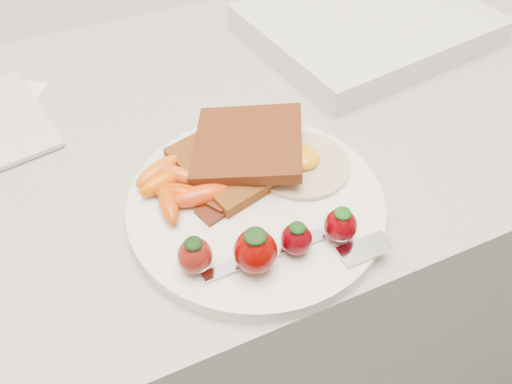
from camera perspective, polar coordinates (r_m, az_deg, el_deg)
name	(u,v)px	position (r m, az deg, el deg)	size (l,w,h in m)	color
counter	(214,304)	(0.99, -4.77, -12.68)	(2.00, 0.60, 0.90)	gray
plate	(256,204)	(0.53, 0.00, -1.40)	(0.27, 0.27, 0.02)	silver
toast_lower	(237,158)	(0.55, -2.16, 3.87)	(0.12, 0.12, 0.01)	#491807
toast_upper	(248,143)	(0.55, -0.92, 5.58)	(0.12, 0.12, 0.01)	#3C1C0C
fried_egg	(302,163)	(0.55, 5.24, 3.36)	(0.11, 0.11, 0.02)	beige
bacon_strips	(244,185)	(0.53, -1.36, 0.83)	(0.12, 0.08, 0.01)	black
baby_carrots	(176,187)	(0.53, -9.18, 0.55)	(0.09, 0.10, 0.02)	#E45A00
strawberries	(268,244)	(0.46, 1.36, -5.98)	(0.17, 0.06, 0.05)	maroon
fork	(311,252)	(0.48, 6.28, -6.81)	(0.18, 0.05, 0.00)	silver
appliance	(367,25)	(0.82, 12.57, 18.15)	(0.34, 0.27, 0.04)	silver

